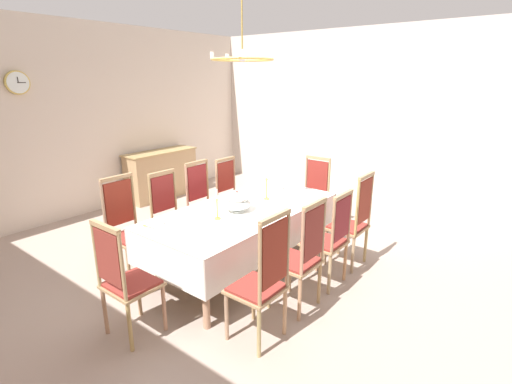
{
  "coord_description": "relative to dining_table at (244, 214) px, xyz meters",
  "views": [
    {
      "loc": [
        -3.23,
        -2.69,
        2.25
      ],
      "look_at": [
        0.14,
        -0.05,
        0.95
      ],
      "focal_mm": 26.76,
      "sensor_mm": 36.0,
      "label": 1
    }
  ],
  "objects": [
    {
      "name": "ground",
      "position": [
        0.0,
        -0.02,
        -0.72
      ],
      "size": [
        7.29,
        6.85,
        0.04
      ],
      "primitive_type": "cube",
      "color": "#A48F81"
    },
    {
      "name": "back_wall",
      "position": [
        0.0,
        3.44,
        0.86
      ],
      "size": [
        7.29,
        0.08,
        3.11
      ],
      "primitive_type": "cube",
      "color": "beige",
      "rests_on": "ground"
    },
    {
      "name": "right_wall",
      "position": [
        3.69,
        -0.02,
        0.86
      ],
      "size": [
        0.08,
        6.85,
        3.11
      ],
      "primitive_type": "cube",
      "color": "beige",
      "rests_on": "ground"
    },
    {
      "name": "dining_table",
      "position": [
        0.0,
        0.0,
        0.0
      ],
      "size": [
        2.42,
        1.14,
        0.77
      ],
      "color": "tan",
      "rests_on": "ground"
    },
    {
      "name": "tablecloth",
      "position": [
        0.0,
        -0.0,
        -0.03
      ],
      "size": [
        2.44,
        1.16,
        0.4
      ],
      "color": "white",
      "rests_on": "dining_table"
    },
    {
      "name": "chair_south_a",
      "position": [
        -0.93,
        -0.98,
        -0.09
      ],
      "size": [
        0.44,
        0.42,
        1.21
      ],
      "color": "tan",
      "rests_on": "ground"
    },
    {
      "name": "chair_north_a",
      "position": [
        -0.93,
        0.98,
        -0.1
      ],
      "size": [
        0.44,
        0.42,
        1.18
      ],
      "rotation": [
        0.0,
        0.0,
        3.14
      ],
      "color": "tan",
      "rests_on": "ground"
    },
    {
      "name": "chair_south_b",
      "position": [
        -0.3,
        -0.98,
        -0.11
      ],
      "size": [
        0.44,
        0.42,
        1.15
      ],
      "color": "tan",
      "rests_on": "ground"
    },
    {
      "name": "chair_north_b",
      "position": [
        -0.3,
        0.97,
        -0.13
      ],
      "size": [
        0.44,
        0.42,
        1.11
      ],
      "rotation": [
        0.0,
        0.0,
        3.14
      ],
      "color": "tan",
      "rests_on": "ground"
    },
    {
      "name": "chair_south_c",
      "position": [
        0.3,
        -0.97,
        -0.13
      ],
      "size": [
        0.44,
        0.42,
        1.1
      ],
      "color": "#A18A58",
      "rests_on": "ground"
    },
    {
      "name": "chair_north_c",
      "position": [
        0.3,
        0.98,
        -0.12
      ],
      "size": [
        0.44,
        0.42,
        1.14
      ],
      "rotation": [
        0.0,
        0.0,
        3.14
      ],
      "color": "#A08B55",
      "rests_on": "ground"
    },
    {
      "name": "chair_south_d",
      "position": [
        0.89,
        -0.98,
        -0.1
      ],
      "size": [
        0.44,
        0.42,
        1.18
      ],
      "color": "tan",
      "rests_on": "ground"
    },
    {
      "name": "chair_north_d",
      "position": [
        0.89,
        0.97,
        -0.13
      ],
      "size": [
        0.44,
        0.42,
        1.09
      ],
      "rotation": [
        0.0,
        0.0,
        3.14
      ],
      "color": "tan",
      "rests_on": "ground"
    },
    {
      "name": "chair_head_west",
      "position": [
        -1.61,
        0.0,
        -0.12
      ],
      "size": [
        0.42,
        0.44,
        1.12
      ],
      "rotation": [
        0.0,
        0.0,
        -1.57
      ],
      "color": "tan",
      "rests_on": "ground"
    },
    {
      "name": "chair_head_east",
      "position": [
        1.61,
        0.0,
        -0.13
      ],
      "size": [
        0.42,
        0.44,
        1.11
      ],
      "rotation": [
        0.0,
        0.0,
        1.57
      ],
      "color": "tan",
      "rests_on": "ground"
    },
    {
      "name": "soup_tureen",
      "position": [
        -0.12,
        0.0,
        0.19
      ],
      "size": [
        0.31,
        0.31,
        0.24
      ],
      "color": "white",
      "rests_on": "tablecloth"
    },
    {
      "name": "candlestick_west",
      "position": [
        -0.45,
        0.0,
        0.21
      ],
      "size": [
        0.07,
        0.07,
        0.34
      ],
      "color": "gold",
      "rests_on": "tablecloth"
    },
    {
      "name": "candlestick_east",
      "position": [
        0.45,
        0.0,
        0.23
      ],
      "size": [
        0.07,
        0.07,
        0.38
      ],
      "color": "gold",
      "rests_on": "tablecloth"
    },
    {
      "name": "bowl_near_left",
      "position": [
        -0.94,
        0.4,
        0.1
      ],
      "size": [
        0.16,
        0.16,
        0.04
      ],
      "color": "white",
      "rests_on": "tablecloth"
    },
    {
      "name": "bowl_near_right",
      "position": [
        0.39,
        -0.42,
        0.09
      ],
      "size": [
        0.16,
        0.16,
        0.03
      ],
      "color": "white",
      "rests_on": "tablecloth"
    },
    {
      "name": "bowl_far_left",
      "position": [
        -0.05,
        -0.42,
        0.1
      ],
      "size": [
        0.18,
        0.18,
        0.04
      ],
      "color": "white",
      "rests_on": "tablecloth"
    },
    {
      "name": "spoon_primary",
      "position": [
        -1.05,
        0.43,
        0.08
      ],
      "size": [
        0.04,
        0.18,
        0.01
      ],
      "rotation": [
        0.0,
        0.0,
        0.1
      ],
      "color": "gold",
      "rests_on": "tablecloth"
    },
    {
      "name": "spoon_secondary",
      "position": [
        0.51,
        -0.39,
        0.08
      ],
      "size": [
        0.03,
        0.18,
        0.01
      ],
      "rotation": [
        0.0,
        0.0,
        0.03
      ],
      "color": "gold",
      "rests_on": "tablecloth"
    },
    {
      "name": "sideboard",
      "position": [
        1.27,
        3.12,
        -0.25
      ],
      "size": [
        1.44,
        0.48,
        0.9
      ],
      "rotation": [
        0.0,
        0.0,
        3.14
      ],
      "color": "tan",
      "rests_on": "ground"
    },
    {
      "name": "mounted_clock",
      "position": [
        -0.91,
        3.37,
        1.47
      ],
      "size": [
        0.33,
        0.06,
        0.33
      ],
      "color": "#D1B251"
    },
    {
      "name": "chandelier",
      "position": [
        -0.0,
        0.0,
        1.74
      ],
      "size": [
        0.67,
        0.66,
        0.66
      ],
      "color": "gold"
    }
  ]
}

